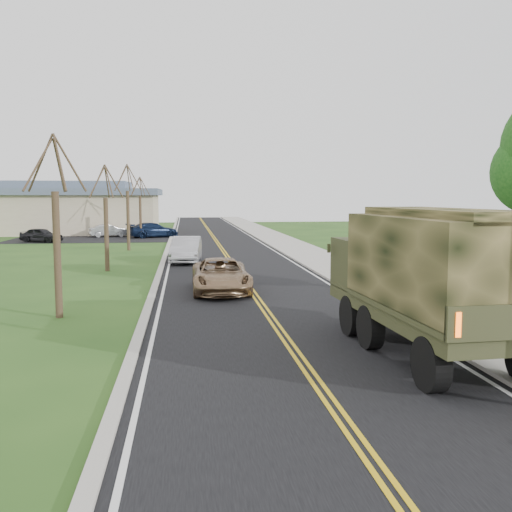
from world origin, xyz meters
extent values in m
plane|color=#224517|center=(0.00, 0.00, 0.00)|extent=(160.00, 160.00, 0.00)
cube|color=black|center=(0.00, 40.00, 0.01)|extent=(8.00, 120.00, 0.01)
cube|color=#9E998E|center=(4.15, 40.00, 0.06)|extent=(0.30, 120.00, 0.12)
cube|color=#9E998E|center=(5.90, 40.00, 0.05)|extent=(3.20, 120.00, 0.10)
cube|color=#9E998E|center=(-4.15, 40.00, 0.05)|extent=(0.30, 120.00, 0.10)
cylinder|color=#38281C|center=(-7.00, 10.00, 2.10)|extent=(0.24, 0.24, 4.20)
cylinder|color=#38281C|center=(-6.52, 10.13, 5.13)|extent=(1.01, 0.33, 1.90)
cylinder|color=#38281C|center=(-6.97, 10.62, 5.05)|extent=(0.13, 1.29, 1.74)
cylinder|color=#38281C|center=(-7.46, 10.18, 5.13)|extent=(0.98, 0.43, 1.90)
cylinder|color=#38281C|center=(-7.39, 9.52, 5.05)|extent=(0.79, 1.05, 1.77)
cylinder|color=#38281C|center=(-6.73, 9.59, 5.13)|extent=(0.58, 0.90, 1.90)
cylinder|color=#38281C|center=(-7.00, 22.00, 1.98)|extent=(0.24, 0.24, 3.96)
cylinder|color=#38281C|center=(-6.55, 22.12, 4.83)|extent=(0.96, 0.32, 1.79)
cylinder|color=#38281C|center=(-6.97, 22.58, 4.76)|extent=(0.12, 1.22, 1.65)
cylinder|color=#38281C|center=(-7.43, 22.17, 4.83)|extent=(0.93, 0.41, 1.79)
cylinder|color=#38281C|center=(-7.37, 21.55, 4.76)|extent=(0.75, 0.99, 1.67)
cylinder|color=#38281C|center=(-6.75, 21.61, 4.83)|extent=(0.55, 0.85, 1.80)
cylinder|color=#38281C|center=(-7.00, 34.00, 2.22)|extent=(0.24, 0.24, 4.44)
cylinder|color=#38281C|center=(-6.50, 34.13, 5.42)|extent=(1.07, 0.35, 2.00)
cylinder|color=#38281C|center=(-6.97, 34.65, 5.34)|extent=(0.13, 1.36, 1.84)
cylinder|color=#38281C|center=(-7.49, 34.19, 5.42)|extent=(1.03, 0.46, 2.00)
cylinder|color=#38281C|center=(-7.41, 33.49, 5.34)|extent=(0.83, 1.10, 1.87)
cylinder|color=#38281C|center=(-6.72, 33.56, 5.42)|extent=(0.61, 0.95, 2.01)
cylinder|color=#38281C|center=(-7.00, 46.00, 2.04)|extent=(0.24, 0.24, 4.08)
cylinder|color=#38281C|center=(-6.54, 46.12, 4.98)|extent=(0.99, 0.33, 1.84)
cylinder|color=#38281C|center=(-6.97, 46.60, 4.91)|extent=(0.13, 1.25, 1.69)
cylinder|color=#38281C|center=(-7.45, 46.17, 4.98)|extent=(0.95, 0.42, 1.85)
cylinder|color=#38281C|center=(-7.38, 45.53, 4.91)|extent=(0.77, 1.02, 1.72)
cylinder|color=#38281C|center=(-6.74, 45.60, 4.98)|extent=(0.57, 0.88, 1.85)
cube|color=tan|center=(-16.00, 56.00, 2.10)|extent=(20.00, 12.00, 4.20)
cube|color=#475466|center=(-16.00, 56.00, 4.50)|extent=(21.00, 13.00, 0.70)
cube|color=#475466|center=(-16.00, 56.00, 5.20)|extent=(14.00, 8.00, 0.90)
cube|color=black|center=(-10.00, 46.00, 0.01)|extent=(18.00, 10.00, 0.02)
cylinder|color=black|center=(2.22, 1.51, 0.58)|extent=(0.43, 1.19, 1.17)
cylinder|color=black|center=(2.06, 4.91, 0.58)|extent=(0.43, 1.19, 1.17)
cylinder|color=black|center=(4.28, 5.01, 0.58)|extent=(0.43, 1.19, 1.17)
cylinder|color=black|center=(1.98, 6.40, 0.58)|extent=(0.43, 1.19, 1.17)
cylinder|color=black|center=(4.21, 6.50, 0.58)|extent=(0.43, 1.19, 1.17)
cube|color=#35381E|center=(3.20, 4.32, 1.12)|extent=(2.90, 7.55, 0.37)
cube|color=#35381E|center=(3.07, 7.03, 2.02)|extent=(2.64, 2.14, 1.49)
cube|color=black|center=(3.03, 7.99, 2.23)|extent=(2.34, 0.20, 0.74)
cube|color=#35381E|center=(3.24, 3.42, 1.38)|extent=(2.92, 5.75, 0.16)
cube|color=black|center=(3.24, 3.42, 2.50)|extent=(2.92, 5.75, 2.13)
cube|color=black|center=(3.24, 3.42, 3.61)|extent=(1.97, 5.71, 0.27)
cube|color=#35381E|center=(3.38, 0.61, 1.65)|extent=(2.66, 0.25, 0.69)
cube|color=#FF590C|center=(2.26, 0.49, 1.65)|extent=(0.11, 0.05, 0.48)
imported|color=#8B6D4E|center=(-1.31, 14.41, 0.71)|extent=(2.38, 5.12, 1.42)
imported|color=#B8B8BD|center=(-2.73, 25.53, 0.79)|extent=(2.05, 4.90, 1.57)
imported|color=black|center=(-15.34, 42.48, 0.64)|extent=(4.06, 2.86, 1.29)
imported|color=#AFAFB4|center=(-10.32, 48.59, 0.63)|extent=(4.02, 2.41, 1.25)
imported|color=#0D1832|center=(-5.90, 47.30, 0.73)|extent=(5.43, 3.98, 1.46)
camera|label=1|loc=(-2.79, -9.42, 4.04)|focal=40.00mm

